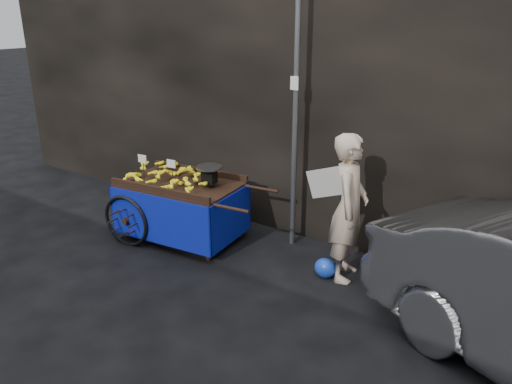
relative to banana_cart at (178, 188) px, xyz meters
The scene contains 6 objects.
ground 1.56m from the banana_cart, 21.53° to the right, with size 80.00×80.00×0.00m, color black.
building_wall 3.16m from the banana_cart, 52.31° to the left, with size 13.50×2.00×5.00m.
street_pole 2.11m from the banana_cart, 27.78° to the left, with size 0.12×0.10×4.00m.
banana_cart is the anchor object (origin of this frame).
vendor 2.65m from the banana_cart, ahead, with size 0.86×0.80×1.94m.
plastic_bag 2.52m from the banana_cart, ahead, with size 0.30×0.24×0.27m, color blue.
Camera 1 is at (3.74, -4.64, 3.35)m, focal length 35.00 mm.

